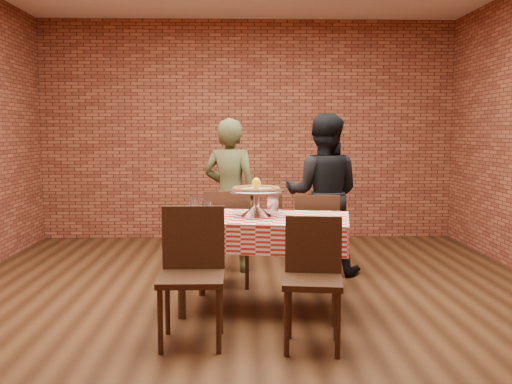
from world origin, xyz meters
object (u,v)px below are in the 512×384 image
chair_near_right (313,285)px  chair_far_right (317,240)px  table (263,264)px  pizza (256,190)px  chair_near_left (192,277)px  condiment_caddy (275,203)px  diner_olive (230,195)px  chair_far_left (228,237)px  diner_black (323,194)px  water_glass_left (208,209)px  water_glass_right (194,205)px  pizza_stand (256,203)px

chair_near_right → chair_far_right: bearing=89.4°
table → pizza: size_ratio=3.43×
table → pizza: (-0.05, 0.04, 0.59)m
table → chair_near_left: chair_near_left is taller
condiment_caddy → diner_olive: size_ratio=0.09×
chair_near_right → chair_far_left: bearing=118.0°
condiment_caddy → diner_black: 1.08m
diner_olive → water_glass_left: bearing=103.3°
condiment_caddy → chair_near_left: chair_near_left is taller
water_glass_right → condiment_caddy: bearing=3.8°
water_glass_left → condiment_caddy: size_ratio=0.93×
table → diner_olive: diner_olive is taller
water_glass_left → chair_near_right: bearing=-47.5°
chair_far_left → condiment_caddy: bearing=130.2°
water_glass_left → diner_olive: (0.15, 1.39, -0.04)m
water_glass_left → chair_far_right: size_ratio=0.15×
table → water_glass_left: 0.63m
water_glass_right → table: bearing=-22.7°
chair_near_left → diner_olive: (0.23, 2.08, 0.33)m
pizza → condiment_caddy: pizza is taller
water_glass_left → chair_near_left: 0.79m
water_glass_right → condiment_caddy: (0.67, 0.04, 0.01)m
chair_near_right → diner_black: size_ratio=0.53×
table → chair_far_right: bearing=51.5°
pizza_stand → chair_near_left: pizza_stand is taller
chair_near_left → chair_far_left: 1.53m
condiment_caddy → diner_black: diner_black is taller
pizza → chair_far_right: (0.57, 0.62, -0.53)m
table → water_glass_left: bearing=-173.1°
chair_far_left → pizza_stand: bearing=109.1°
pizza_stand → pizza: bearing=180.0°
chair_near_left → diner_black: 2.30m
chair_near_right → pizza: bearing=119.3°
chair_far_left → diner_olive: diner_olive is taller
chair_far_left → diner_black: 1.11m
chair_near_left → chair_near_right: chair_near_left is taller
chair_near_right → diner_olive: 2.29m
table → condiment_caddy: (0.11, 0.28, 0.45)m
water_glass_left → water_glass_right: (-0.13, 0.29, 0.00)m
table → chair_far_left: size_ratio=1.48×
pizza_stand → diner_black: 1.37m
water_glass_left → condiment_caddy: bearing=31.3°
chair_far_right → diner_black: diner_black is taller
water_glass_left → diner_olive: size_ratio=0.08×
diner_olive → pizza_stand: bearing=119.7°
table → pizza_stand: 0.49m
condiment_caddy → chair_near_left: bearing=-94.5°
chair_far_right → chair_far_left: bearing=-0.8°
chair_near_right → pizza_stand: bearing=119.3°
pizza_stand → condiment_caddy: pizza_stand is taller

